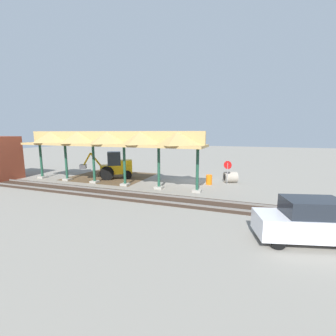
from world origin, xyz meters
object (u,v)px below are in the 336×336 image
object	(u,v)px
backhoe	(115,167)
concrete_pipe	(230,177)
distant_parked_car	(308,221)
traffic_barrel	(209,180)
stop_sign	(228,168)

from	to	relation	value
backhoe	concrete_pipe	world-z (taller)	backhoe
distant_parked_car	traffic_barrel	size ratio (longest dim) A/B	5.00
concrete_pipe	distant_parked_car	bearing A→B (deg)	110.06
stop_sign	traffic_barrel	world-z (taller)	stop_sign
backhoe	concrete_pipe	size ratio (longest dim) A/B	3.33
distant_parked_car	traffic_barrel	world-z (taller)	distant_parked_car
backhoe	concrete_pipe	bearing A→B (deg)	-169.59
traffic_barrel	stop_sign	bearing A→B (deg)	-161.20
stop_sign	backhoe	distance (m)	11.40
stop_sign	concrete_pipe	distance (m)	1.49
stop_sign	backhoe	size ratio (longest dim) A/B	0.44
backhoe	traffic_barrel	bearing A→B (deg)	-176.72
backhoe	distant_parked_car	xyz separation A→B (m)	(-15.67, 9.14, -0.28)
concrete_pipe	traffic_barrel	world-z (taller)	concrete_pipe
stop_sign	backhoe	bearing A→B (deg)	5.53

